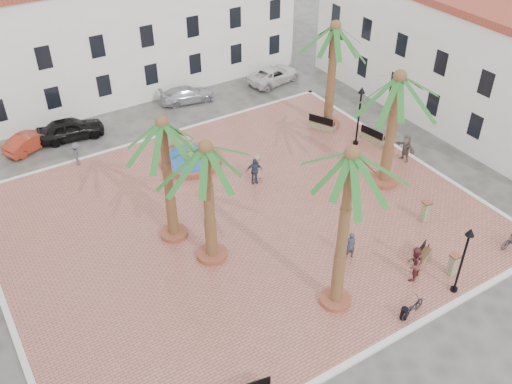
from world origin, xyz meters
TOP-DOWN VIEW (x-y plane):
  - ground at (0.00, 0.00)m, footprint 120.00×120.00m
  - plaza at (0.00, 0.00)m, footprint 26.00×22.00m
  - kerb_n at (0.00, 11.00)m, footprint 26.30×0.30m
  - kerb_s at (0.00, -11.00)m, footprint 26.30×0.30m
  - kerb_e at (13.00, 0.00)m, footprint 0.30×22.30m
  - kerb_w at (-13.00, 0.00)m, footprint 0.30×22.30m
  - building_north at (-0.00, 19.99)m, footprint 30.40×7.40m
  - building_east at (19.99, 2.00)m, footprint 7.40×26.40m
  - fountain at (0.17, 6.67)m, footprint 3.97×3.97m
  - palm_nw at (-3.88, 0.69)m, footprint 4.89×4.89m
  - palm_sw at (-2.92, -1.92)m, footprint 5.27×5.27m
  - palm_s at (0.56, -7.88)m, footprint 4.96×4.96m
  - palm_e at (9.34, -1.59)m, footprint 5.73×5.73m
  - palm_ne at (10.81, 5.95)m, footprint 5.62×5.62m
  - bench_se at (6.14, -8.01)m, footprint 1.66×1.04m
  - bench_e at (12.11, 2.55)m, footprint 0.93×1.99m
  - bench_ne at (10.17, 5.81)m, footprint 1.42×2.03m
  - lamppost_s at (5.94, -10.40)m, footprint 0.43×0.43m
  - lamppost_e at (10.86, 2.87)m, footprint 0.46×0.46m
  - bollard_se at (6.69, -9.50)m, footprint 0.46×0.46m
  - bollard_n at (-0.18, 8.91)m, footprint 0.64×0.64m
  - bollard_e at (8.69, -5.66)m, footprint 0.50×0.50m
  - litter_bin at (2.56, -10.40)m, footprint 0.34×0.34m
  - cyclist_a at (3.11, -5.80)m, footprint 0.69×0.55m
  - bicycle_a at (3.10, -10.40)m, footprint 1.71×0.87m
  - cyclist_b at (4.75, -8.68)m, footprint 1.17×1.05m
  - pedestrian_fountain_a at (2.87, 2.88)m, footprint 0.97×0.89m
  - pedestrian_fountain_b at (2.50, 2.61)m, footprint 1.10×0.73m
  - pedestrian_north at (-6.09, 10.40)m, footprint 0.82×1.13m
  - pedestrian_east at (12.22, -0.40)m, footprint 0.54×1.67m
  - car_black at (-5.36, 14.14)m, footprint 4.68×2.35m
  - car_red at (-8.12, 14.21)m, footprint 4.00×2.77m
  - car_silver at (4.00, 14.91)m, footprint 4.43×2.39m
  - car_white at (11.69, 14.28)m, footprint 5.06×2.97m

SIDE VIEW (x-z plane):
  - ground at x=0.00m, z-range 0.00..0.00m
  - plaza at x=0.00m, z-range 0.00..0.15m
  - kerb_n at x=0.00m, z-range 0.00..0.16m
  - kerb_s at x=0.00m, z-range 0.00..0.16m
  - kerb_e at x=13.00m, z-range 0.00..0.16m
  - kerb_w at x=-13.00m, z-range 0.00..0.16m
  - bench_se at x=6.14m, z-range -0.03..0.81m
  - fountain at x=0.17m, z-range -0.60..1.45m
  - bench_e at x=12.11m, z-range -0.07..0.94m
  - bench_ne at x=10.17m, z-range -0.08..0.96m
  - litter_bin at x=2.56m, z-range 0.15..0.80m
  - bicycle_a at x=3.10m, z-range 0.15..1.01m
  - car_silver at x=4.00m, z-range 0.00..1.22m
  - car_red at x=-8.12m, z-range 0.00..1.25m
  - car_white at x=11.69m, z-range 0.00..1.32m
  - car_black at x=-5.36m, z-range 0.00..1.53m
  - bollard_se at x=6.69m, z-range 0.17..1.43m
  - bollard_e at x=8.69m, z-range 0.17..1.46m
  - bollard_n at x=-0.18m, z-range 0.18..1.66m
  - pedestrian_north at x=-6.09m, z-range 0.15..1.72m
  - cyclist_a at x=3.11m, z-range 0.15..1.80m
  - pedestrian_fountain_a at x=2.87m, z-range 0.15..1.82m
  - pedestrian_fountain_b at x=2.50m, z-range 0.15..1.89m
  - pedestrian_east at x=12.22m, z-range 0.15..1.95m
  - cyclist_b at x=4.75m, z-range 0.15..2.11m
  - lamppost_s at x=5.94m, z-range 0.85..4.77m
  - lamppost_e at x=10.86m, z-range 0.90..5.15m
  - building_east at x=19.99m, z-range 0.02..9.02m
  - building_north at x=0.00m, z-range 0.02..9.52m
  - palm_sw at x=-2.92m, z-range 2.47..9.51m
  - palm_e at x=9.34m, z-range 2.59..10.06m
  - palm_nw at x=-3.88m, z-range 2.69..10.05m
  - palm_ne at x=10.81m, z-range 2.72..10.43m
  - palm_s at x=0.56m, z-range 3.28..11.98m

